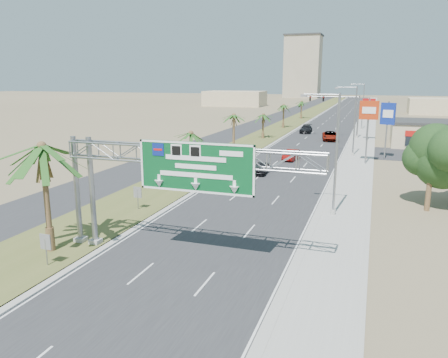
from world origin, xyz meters
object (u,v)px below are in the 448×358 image
at_px(palm_near, 42,147).
at_px(pole_sign_blue, 388,116).
at_px(signal_mast, 347,112).
at_px(car_far, 306,129).
at_px(car_left_lane, 261,168).
at_px(pole_sign_red_far, 369,107).
at_px(car_right_lane, 330,136).
at_px(pole_sign_red_near, 369,114).
at_px(sign_gantry, 175,164).
at_px(car_mid_lane, 292,155).

relative_size(palm_near, pole_sign_blue, 1.04).
height_order(signal_mast, pole_sign_blue, pole_sign_blue).
bearing_deg(palm_near, car_far, 85.09).
bearing_deg(car_left_lane, pole_sign_blue, 45.03).
relative_size(palm_near, pole_sign_red_far, 1.07).
relative_size(palm_near, car_right_lane, 1.41).
distance_m(signal_mast, pole_sign_blue, 22.10).
bearing_deg(pole_sign_blue, car_far, 119.39).
bearing_deg(pole_sign_red_far, pole_sign_red_near, -88.97).
xyz_separation_m(palm_near, car_left_lane, (7.02, 27.75, -6.23)).
bearing_deg(sign_gantry, palm_near, -166.68).
xyz_separation_m(car_mid_lane, pole_sign_red_far, (9.36, 23.37, 5.41)).
bearing_deg(pole_sign_red_near, sign_gantry, -106.14).
relative_size(car_left_lane, pole_sign_blue, 0.51).
relative_size(sign_gantry, palm_near, 2.01).
relative_size(car_left_lane, pole_sign_red_far, 0.53).
distance_m(signal_mast, car_right_lane, 6.39).
bearing_deg(pole_sign_red_far, palm_near, -106.56).
height_order(signal_mast, car_far, signal_mast).
height_order(sign_gantry, car_right_lane, sign_gantry).
distance_m(signal_mast, car_left_lane, 37.19).
bearing_deg(pole_sign_blue, car_mid_lane, -157.37).
bearing_deg(car_right_lane, pole_sign_red_near, -80.64).
distance_m(car_mid_lane, car_right_lane, 22.04).
bearing_deg(car_far, car_left_lane, -90.85).
bearing_deg(car_mid_lane, palm_near, -96.15).
relative_size(signal_mast, pole_sign_red_near, 1.21).
distance_m(sign_gantry, car_right_lane, 58.10).
height_order(pole_sign_red_near, pole_sign_blue, pole_sign_red_near).
bearing_deg(car_right_lane, car_far, 112.64).
height_order(car_mid_lane, car_right_lane, car_right_lane).
distance_m(signal_mast, car_far, 10.93).
bearing_deg(car_left_lane, car_mid_lane, 77.57).
bearing_deg(pole_sign_red_near, car_right_lane, 107.28).
relative_size(car_right_lane, pole_sign_red_far, 0.76).
bearing_deg(pole_sign_red_near, pole_sign_red_far, 91.03).
distance_m(sign_gantry, pole_sign_blue, 43.00).
bearing_deg(sign_gantry, car_right_lane, 86.25).
relative_size(palm_near, car_mid_lane, 1.92).
height_order(car_mid_lane, pole_sign_blue, pole_sign_blue).
bearing_deg(car_far, sign_gantry, -90.44).
bearing_deg(palm_near, signal_mast, 77.34).
relative_size(signal_mast, pole_sign_red_far, 1.32).
bearing_deg(signal_mast, palm_near, -102.66).
bearing_deg(car_left_lane, palm_near, -106.41).
bearing_deg(pole_sign_red_near, pole_sign_blue, 63.02).
bearing_deg(pole_sign_red_near, car_mid_lane, -178.30).
xyz_separation_m(palm_near, pole_sign_red_far, (18.20, 61.21, -0.81)).
bearing_deg(car_mid_lane, pole_sign_red_near, 8.70).
xyz_separation_m(car_right_lane, car_far, (-5.93, 10.04, -0.01)).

